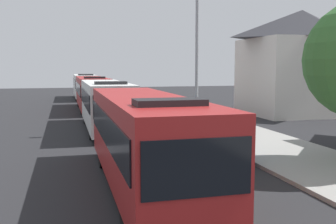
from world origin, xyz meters
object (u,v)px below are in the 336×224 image
at_px(bus_fourth_in_line, 85,86).
at_px(bus_middle, 92,92).
at_px(bus_second_in_line, 105,104).
at_px(white_suv, 211,135).
at_px(streetlamp_mid, 197,46).
at_px(bus_lead, 144,137).

bearing_deg(bus_fourth_in_line, bus_middle, -90.00).
height_order(bus_second_in_line, white_suv, bus_second_in_line).
bearing_deg(bus_middle, streetlamp_mid, -69.68).
bearing_deg(bus_middle, bus_fourth_in_line, 90.00).
height_order(bus_middle, streetlamp_mid, streetlamp_mid).
xyz_separation_m(bus_lead, white_suv, (3.70, 3.52, -0.66)).
bearing_deg(bus_second_in_line, bus_lead, -90.00).
xyz_separation_m(bus_second_in_line, bus_middle, (0.00, 12.43, 0.00)).
height_order(bus_middle, bus_fourth_in_line, same).
height_order(bus_lead, bus_second_in_line, same).
bearing_deg(white_suv, bus_lead, -136.40).
bearing_deg(bus_second_in_line, streetlamp_mid, -21.65).
xyz_separation_m(bus_lead, bus_second_in_line, (-0.00, 12.70, -0.00)).
bearing_deg(bus_lead, white_suv, 43.60).
height_order(bus_lead, white_suv, bus_lead).
distance_m(bus_second_in_line, white_suv, 9.92).
distance_m(bus_lead, bus_fourth_in_line, 38.75).
bearing_deg(bus_fourth_in_line, bus_lead, -90.00).
bearing_deg(bus_lead, bus_middle, 90.00).
xyz_separation_m(white_suv, streetlamp_mid, (1.70, 7.04, 4.26)).
distance_m(bus_fourth_in_line, white_suv, 35.43).
height_order(bus_middle, white_suv, bus_middle).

